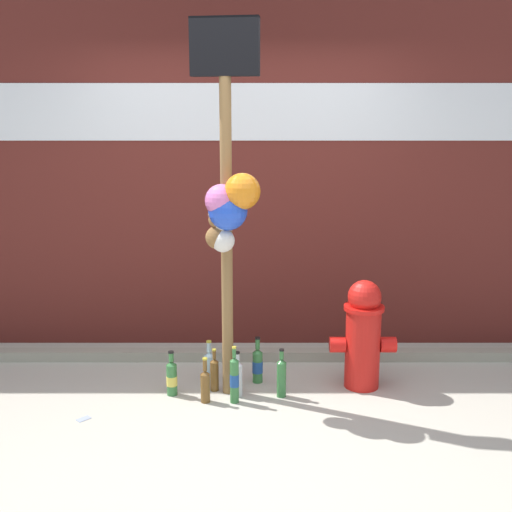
# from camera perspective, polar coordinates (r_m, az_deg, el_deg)

# --- Properties ---
(ground_plane) EXTENTS (14.00, 14.00, 0.00)m
(ground_plane) POSITION_cam_1_polar(r_m,az_deg,el_deg) (4.07, -1.89, -15.38)
(ground_plane) COLOR #ADA899
(building_wall) EXTENTS (10.00, 0.21, 3.30)m
(building_wall) POSITION_cam_1_polar(r_m,az_deg,el_deg) (5.24, -1.51, 9.72)
(building_wall) COLOR #561E19
(building_wall) RESTS_ON ground_plane
(curb_strip) EXTENTS (8.00, 0.12, 0.08)m
(curb_strip) POSITION_cam_1_polar(r_m,az_deg,el_deg) (5.10, -1.53, -8.93)
(curb_strip) COLOR gray
(curb_strip) RESTS_ON ground_plane
(memorial_post) EXTENTS (0.45, 0.34, 2.51)m
(memorial_post) POSITION_cam_1_polar(r_m,az_deg,el_deg) (4.08, -2.87, 6.43)
(memorial_post) COLOR olive
(memorial_post) RESTS_ON ground_plane
(fire_hydrant) EXTENTS (0.47, 0.28, 0.79)m
(fire_hydrant) POSITION_cam_1_polar(r_m,az_deg,el_deg) (4.56, 9.40, -6.96)
(fire_hydrant) COLOR red
(fire_hydrant) RESTS_ON ground_plane
(bottle_0) EXTENTS (0.07, 0.07, 0.35)m
(bottle_0) POSITION_cam_1_polar(r_m,az_deg,el_deg) (4.43, 2.06, -10.84)
(bottle_0) COLOR #337038
(bottle_0) RESTS_ON ground_plane
(bottle_1) EXTENTS (0.08, 0.08, 0.34)m
(bottle_1) POSITION_cam_1_polar(r_m,az_deg,el_deg) (4.66, -0.12, -9.80)
(bottle_1) COLOR #337038
(bottle_1) RESTS_ON ground_plane
(bottle_2) EXTENTS (0.06, 0.06, 0.40)m
(bottle_2) POSITION_cam_1_polar(r_m,az_deg,el_deg) (4.34, -2.23, -11.07)
(bottle_2) COLOR #337038
(bottle_2) RESTS_ON ground_plane
(bottle_3) EXTENTS (0.08, 0.08, 0.32)m
(bottle_3) POSITION_cam_1_polar(r_m,az_deg,el_deg) (4.50, -7.89, -10.84)
(bottle_3) COLOR #337038
(bottle_3) RESTS_ON ground_plane
(bottle_4) EXTENTS (0.06, 0.06, 0.31)m
(bottle_4) POSITION_cam_1_polar(r_m,az_deg,el_deg) (4.54, -4.04, -10.57)
(bottle_4) COLOR brown
(bottle_4) RESTS_ON ground_plane
(bottle_5) EXTENTS (0.07, 0.07, 0.32)m
(bottle_5) POSITION_cam_1_polar(r_m,az_deg,el_deg) (4.45, -1.97, -10.89)
(bottle_5) COLOR silver
(bottle_5) RESTS_ON ground_plane
(bottle_6) EXTENTS (0.07, 0.07, 0.31)m
(bottle_6) POSITION_cam_1_polar(r_m,az_deg,el_deg) (4.71, -4.51, -9.76)
(bottle_6) COLOR #B2DBEA
(bottle_6) RESTS_ON ground_plane
(bottle_7) EXTENTS (0.07, 0.07, 0.32)m
(bottle_7) POSITION_cam_1_polar(r_m,az_deg,el_deg) (4.37, -4.87, -11.53)
(bottle_7) COLOR brown
(bottle_7) RESTS_ON ground_plane
(litter_0) EXTENTS (0.10, 0.10, 0.01)m
(litter_0) POSITION_cam_1_polar(r_m,az_deg,el_deg) (4.33, -15.58, -14.03)
(litter_0) COLOR #8C99B2
(litter_0) RESTS_ON ground_plane
(litter_1) EXTENTS (0.07, 0.11, 0.01)m
(litter_1) POSITION_cam_1_polar(r_m,az_deg,el_deg) (5.24, -4.35, -8.80)
(litter_1) COLOR tan
(litter_1) RESTS_ON ground_plane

